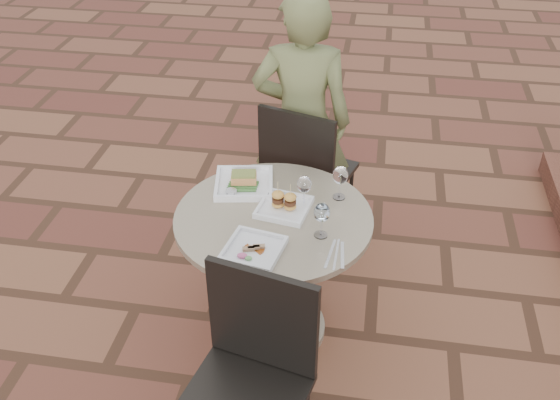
% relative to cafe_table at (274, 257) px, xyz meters
% --- Properties ---
extents(ground, '(60.00, 60.00, 0.00)m').
position_rel_cafe_table_xyz_m(ground, '(0.07, 0.02, -0.48)').
color(ground, brown).
rests_on(ground, ground).
extents(cafe_table, '(0.90, 0.90, 0.73)m').
position_rel_cafe_table_xyz_m(cafe_table, '(0.00, 0.00, 0.00)').
color(cafe_table, gray).
rests_on(cafe_table, ground).
extents(chair_far, '(0.55, 0.55, 0.93)m').
position_rel_cafe_table_xyz_m(chair_far, '(0.05, 0.72, 0.07)').
color(chair_far, black).
rests_on(chair_far, ground).
extents(chair_near, '(0.53, 0.53, 0.93)m').
position_rel_cafe_table_xyz_m(chair_near, '(0.04, -0.71, 0.07)').
color(chair_near, black).
rests_on(chair_near, ground).
extents(diner, '(0.57, 0.40, 1.52)m').
position_rel_cafe_table_xyz_m(diner, '(0.01, 0.84, 0.27)').
color(diner, brown).
rests_on(diner, ground).
extents(plate_salmon, '(0.32, 0.32, 0.08)m').
position_rel_cafe_table_xyz_m(plate_salmon, '(-0.18, 0.21, 0.27)').
color(plate_salmon, silver).
rests_on(plate_salmon, cafe_table).
extents(plate_sliders, '(0.26, 0.26, 0.15)m').
position_rel_cafe_table_xyz_m(plate_sliders, '(0.04, 0.05, 0.27)').
color(plate_sliders, silver).
rests_on(plate_sliders, cafe_table).
extents(plate_tuna, '(0.27, 0.27, 0.03)m').
position_rel_cafe_table_xyz_m(plate_tuna, '(-0.04, -0.26, 0.26)').
color(plate_tuna, silver).
rests_on(plate_tuna, cafe_table).
extents(wine_glass_right, '(0.07, 0.07, 0.17)m').
position_rel_cafe_table_xyz_m(wine_glass_right, '(0.23, -0.11, 0.36)').
color(wine_glass_right, white).
rests_on(wine_glass_right, cafe_table).
extents(wine_glass_mid, '(0.07, 0.07, 0.16)m').
position_rel_cafe_table_xyz_m(wine_glass_mid, '(0.12, 0.10, 0.36)').
color(wine_glass_mid, white).
rests_on(wine_glass_mid, cafe_table).
extents(wine_glass_far, '(0.07, 0.07, 0.17)m').
position_rel_cafe_table_xyz_m(wine_glass_far, '(0.28, 0.19, 0.36)').
color(wine_glass_far, white).
rests_on(wine_glass_far, cafe_table).
extents(steel_ramekin, '(0.06, 0.06, 0.04)m').
position_rel_cafe_table_xyz_m(steel_ramekin, '(-0.22, 0.11, 0.27)').
color(steel_ramekin, silver).
rests_on(steel_ramekin, cafe_table).
extents(cutlery_set, '(0.09, 0.20, 0.00)m').
position_rel_cafe_table_xyz_m(cutlery_set, '(0.30, -0.23, 0.25)').
color(cutlery_set, silver).
rests_on(cutlery_set, cafe_table).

